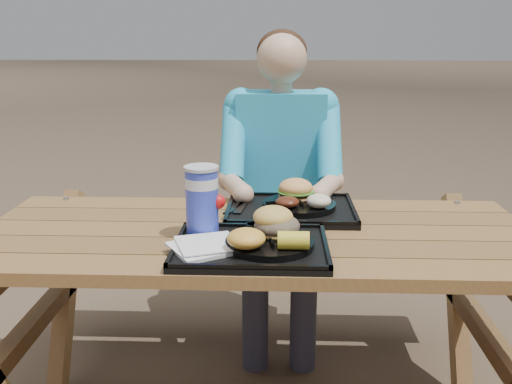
{
  "coord_description": "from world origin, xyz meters",
  "views": [
    {
      "loc": [
        0.07,
        -1.76,
        1.37
      ],
      "look_at": [
        0.0,
        0.0,
        0.88
      ],
      "focal_mm": 40.0,
      "sensor_mm": 36.0,
      "label": 1
    }
  ],
  "objects": [
    {
      "name": "baked_beans",
      "position": [
        0.1,
        0.13,
        0.81
      ],
      "size": [
        0.08,
        0.08,
        0.04
      ],
      "primitive_type": "ellipsoid",
      "color": "#512010",
      "rests_on": "plate_far"
    },
    {
      "name": "picnic_table",
      "position": [
        0.0,
        0.0,
        0.38
      ],
      "size": [
        1.8,
        1.49,
        0.75
      ],
      "primitive_type": null,
      "color": "#999999",
      "rests_on": "ground"
    },
    {
      "name": "plate_near",
      "position": [
        0.05,
        -0.2,
        0.78
      ],
      "size": [
        0.26,
        0.26,
        0.02
      ],
      "primitive_type": "cylinder",
      "color": "black",
      "rests_on": "tray_near"
    },
    {
      "name": "tray_near",
      "position": [
        -0.01,
        -0.19,
        0.76
      ],
      "size": [
        0.45,
        0.35,
        0.02
      ],
      "primitive_type": "cube",
      "color": "black",
      "rests_on": "picnic_table"
    },
    {
      "name": "cutlery_far",
      "position": [
        -0.06,
        0.18,
        0.77
      ],
      "size": [
        0.05,
        0.16,
        0.01
      ],
      "primitive_type": "cube",
      "rotation": [
        0.0,
        0.0,
        -0.15
      ],
      "color": "black",
      "rests_on": "tray_far"
    },
    {
      "name": "tray_far",
      "position": [
        0.12,
        0.18,
        0.76
      ],
      "size": [
        0.45,
        0.35,
        0.02
      ],
      "primitive_type": "cube",
      "color": "black",
      "rests_on": "picnic_table"
    },
    {
      "name": "potato_salad",
      "position": [
        0.21,
        0.13,
        0.81
      ],
      "size": [
        0.09,
        0.09,
        0.05
      ],
      "primitive_type": "ellipsoid",
      "color": "beige",
      "rests_on": "plate_far"
    },
    {
      "name": "corn_cob",
      "position": [
        0.11,
        -0.27,
        0.82
      ],
      "size": [
        0.09,
        0.09,
        0.05
      ],
      "primitive_type": null,
      "rotation": [
        0.0,
        0.0,
        -0.0
      ],
      "color": "yellow",
      "rests_on": "plate_near"
    },
    {
      "name": "condiment_bbq",
      "position": [
        -0.01,
        -0.08,
        0.78
      ],
      "size": [
        0.05,
        0.05,
        0.03
      ],
      "primitive_type": "cylinder",
      "color": "black",
      "rests_on": "tray_near"
    },
    {
      "name": "mac_cheese",
      "position": [
        -0.02,
        -0.26,
        0.82
      ],
      "size": [
        0.11,
        0.11,
        0.05
      ],
      "primitive_type": "ellipsoid",
      "color": "gold",
      "rests_on": "plate_near"
    },
    {
      "name": "burger",
      "position": [
        0.14,
        0.24,
        0.85
      ],
      "size": [
        0.13,
        0.13,
        0.11
      ],
      "primitive_type": null,
      "color": "#F0A454",
      "rests_on": "plate_far"
    },
    {
      "name": "soda_cup",
      "position": [
        -0.16,
        -0.08,
        0.87
      ],
      "size": [
        0.1,
        0.1,
        0.2
      ],
      "primitive_type": "cylinder",
      "color": "#182BBA",
      "rests_on": "tray_near"
    },
    {
      "name": "sandwich",
      "position": [
        0.07,
        -0.15,
        0.86
      ],
      "size": [
        0.13,
        0.13,
        0.13
      ],
      "primitive_type": null,
      "color": "gold",
      "rests_on": "plate_near"
    },
    {
      "name": "napkin_stack",
      "position": [
        -0.14,
        -0.23,
        0.78
      ],
      "size": [
        0.24,
        0.24,
        0.02
      ],
      "primitive_type": "cube",
      "rotation": [
        0.0,
        0.0,
        0.55
      ],
      "color": "silver",
      "rests_on": "tray_near"
    },
    {
      "name": "diner",
      "position": [
        0.08,
        0.69,
        0.64
      ],
      "size": [
        0.48,
        0.84,
        1.28
      ],
      "primitive_type": null,
      "color": "#1989B5",
      "rests_on": "ground"
    },
    {
      "name": "plate_far",
      "position": [
        0.15,
        0.19,
        0.78
      ],
      "size": [
        0.26,
        0.26,
        0.02
      ],
      "primitive_type": "cylinder",
      "color": "black",
      "rests_on": "tray_far"
    },
    {
      "name": "condiment_mustard",
      "position": [
        0.06,
        -0.05,
        0.79
      ],
      "size": [
        0.05,
        0.05,
        0.03
      ],
      "primitive_type": "cylinder",
      "color": "gold",
      "rests_on": "tray_near"
    }
  ]
}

